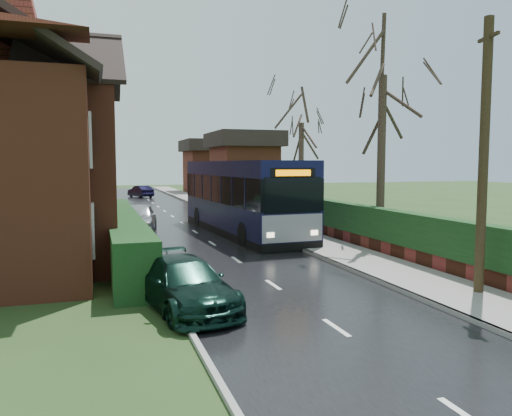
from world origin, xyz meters
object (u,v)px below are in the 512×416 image
object	(u,v)px
bus	(242,198)
car_green	(184,284)
bus_stop_sign	(315,207)
telegraph_pole	(484,158)
car_silver	(138,218)

from	to	relation	value
bus	car_green	distance (m)	13.37
bus_stop_sign	telegraph_pole	bearing A→B (deg)	-80.83
bus	car_green	xyz separation A→B (m)	(-5.06, -12.32, -1.21)
bus	telegraph_pole	xyz separation A→B (m)	(2.60, -13.61, 1.86)
car_green	car_silver	bearing A→B (deg)	79.66
car_green	bus	bearing A→B (deg)	57.56
bus_stop_sign	telegraph_pole	size ratio (longest dim) A/B	0.35
bus_stop_sign	telegraph_pole	xyz separation A→B (m)	(0.80, -8.72, 1.98)
bus	telegraph_pole	size ratio (longest dim) A/B	1.68
car_silver	bus	bearing A→B (deg)	-12.94
car_green	telegraph_pole	xyz separation A→B (m)	(7.66, -1.29, 3.07)
bus	car_silver	distance (m)	5.47
car_silver	car_green	world-z (taller)	car_silver
car_silver	telegraph_pole	distance (m)	17.55
bus	car_silver	size ratio (longest dim) A/B	2.78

